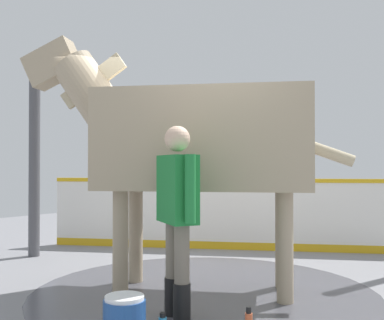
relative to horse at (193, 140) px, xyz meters
The scene contains 6 objects.
ground_plane 1.65m from the horse, behind, with size 16.00×16.00×0.02m, color gray.
wet_patch 1.60m from the horse, 119.81° to the left, with size 3.59×3.59×0.00m, color #4C4C54.
barrier_wall 2.71m from the horse, 152.99° to the right, with size 2.86×4.91×1.12m.
roof_post_near 2.99m from the horse, 90.17° to the right, with size 0.16×0.16×2.84m, color #4C4C51.
horse is the anchor object (origin of this frame).
handler 1.10m from the horse, 30.14° to the left, with size 0.42×0.60×1.66m.
Camera 1 is at (4.18, 3.10, 1.31)m, focal length 43.02 mm.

